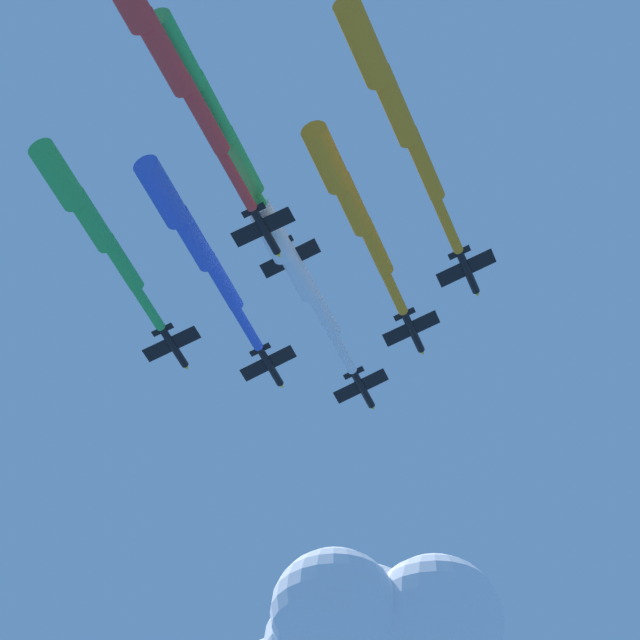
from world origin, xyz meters
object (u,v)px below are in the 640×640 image
object	(u,v)px
jet_port_inner	(194,241)
jet_starboard_inner	(352,206)
jet_port_outer	(210,111)
jet_starboard_outer	(163,54)
jet_lead	(298,274)
jet_port_mid	(92,223)
jet_starboard_mid	(394,107)

from	to	relation	value
jet_port_inner	jet_starboard_inner	distance (m)	22.31
jet_port_outer	jet_starboard_outer	distance (m)	12.95
jet_lead	jet_port_outer	size ratio (longest dim) A/B	0.94
jet_port_mid	jet_lead	bearing A→B (deg)	53.86
jet_starboard_outer	jet_port_mid	bearing A→B (deg)	142.82
jet_port_outer	jet_starboard_inner	bearing A→B (deg)	74.63
jet_lead	jet_port_inner	size ratio (longest dim) A/B	0.96
jet_port_outer	jet_starboard_outer	bearing A→B (deg)	-80.64
jet_starboard_mid	jet_lead	bearing A→B (deg)	143.25
jet_starboard_mid	jet_port_inner	bearing A→B (deg)	169.14
jet_port_inner	jet_port_mid	bearing A→B (deg)	-130.08
jet_port_mid	jet_starboard_mid	xyz separation A→B (m)	(43.97, 3.96, 0.73)
jet_port_mid	jet_port_outer	bearing A→B (deg)	-17.10
jet_starboard_inner	jet_port_mid	xyz separation A→B (m)	(-30.54, -16.42, -1.20)
jet_port_inner	jet_starboard_inner	bearing A→B (deg)	14.91
jet_starboard_mid	jet_starboard_outer	world-z (taller)	jet_starboard_mid
jet_port_inner	jet_starboard_outer	distance (m)	35.04
jet_starboard_outer	jet_port_inner	bearing A→B (deg)	119.27
jet_starboard_inner	jet_lead	bearing A→B (deg)	150.65
jet_port_inner	jet_starboard_inner	size ratio (longest dim) A/B	1.04
jet_port_inner	jet_port_mid	xyz separation A→B (m)	(-8.98, -10.68, -1.04)
jet_port_mid	jet_starboard_outer	world-z (taller)	jet_port_mid
jet_starboard_inner	jet_port_mid	distance (m)	34.70
jet_port_outer	jet_starboard_mid	bearing A→B (deg)	29.60
jet_port_inner	jet_starboard_outer	bearing A→B (deg)	-60.73
jet_starboard_inner	jet_port_mid	size ratio (longest dim) A/B	1.00
jet_starboard_mid	jet_port_outer	size ratio (longest dim) A/B	1.09
jet_port_inner	jet_starboard_outer	world-z (taller)	jet_port_inner
jet_lead	jet_starboard_outer	distance (m)	44.56
jet_port_mid	jet_starboard_mid	size ratio (longest dim) A/B	0.86
jet_lead	jet_starboard_inner	size ratio (longest dim) A/B	1.01
jet_starboard_outer	jet_port_outer	bearing A→B (deg)	99.36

